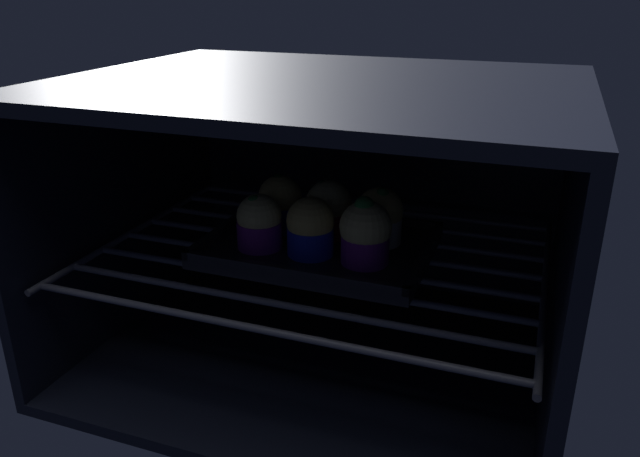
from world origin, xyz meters
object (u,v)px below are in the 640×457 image
object	(u,v)px
baking_tray	(320,247)
muffin_row0_col0	(259,223)
muffin_row1_col0	(280,203)
muffin_row1_col2	(379,217)
muffin_row1_col1	(326,209)
muffin_row0_col2	(365,233)
muffin_row0_col1	(314,228)

from	to	relation	value
baking_tray	muffin_row0_col0	distance (cm)	8.35
baking_tray	muffin_row1_col0	bearing A→B (deg)	155.38
muffin_row1_col2	muffin_row1_col0	bearing A→B (deg)	179.99
muffin_row1_col1	muffin_row1_col0	bearing A→B (deg)	-179.37
muffin_row0_col2	muffin_row1_col1	size ratio (longest dim) A/B	1.13
muffin_row0_col0	muffin_row0_col2	xyz separation A→B (cm)	(13.45, 0.10, 0.54)
muffin_row0_col0	muffin_row0_col2	distance (cm)	13.46
muffin_row0_col2	muffin_row1_col0	distance (cm)	15.00
muffin_row0_col0	muffin_row0_col1	xyz separation A→B (cm)	(7.04, 0.19, 0.16)
muffin_row1_col0	muffin_row1_col2	xyz separation A→B (cm)	(13.47, -0.00, -0.12)
muffin_row1_col0	muffin_row1_col2	size ratio (longest dim) A/B	1.00
baking_tray	muffin_row0_col2	xyz separation A→B (cm)	(6.81, -3.38, 4.21)
muffin_row0_col2	baking_tray	bearing A→B (deg)	153.62
muffin_row1_col1	muffin_row1_col2	distance (cm)	7.09
muffin_row0_col0	muffin_row1_col0	bearing A→B (deg)	90.76
muffin_row0_col2	muffin_row1_col0	bearing A→B (deg)	154.49
muffin_row0_col2	muffin_row1_col0	world-z (taller)	muffin_row0_col2
baking_tray	muffin_row1_col2	xyz separation A→B (cm)	(6.74, 3.08, 3.87)
muffin_row1_col1	muffin_row1_col2	size ratio (longest dim) A/B	0.98
muffin_row1_col1	muffin_row0_col2	bearing A→B (deg)	-42.40
muffin_row0_col1	muffin_row1_col0	xyz separation A→B (cm)	(-7.13, 6.37, 0.15)
baking_tray	muffin_row0_col2	size ratio (longest dim) A/B	3.33
muffin_row0_col0	muffin_row1_col0	distance (cm)	6.57
muffin_row0_col1	baking_tray	bearing A→B (deg)	96.93
muffin_row0_col2	muffin_row1_col2	distance (cm)	6.47
muffin_row0_col1	muffin_row0_col2	xyz separation A→B (cm)	(6.41, -0.09, 0.38)
muffin_row0_col1	muffin_row1_col1	world-z (taller)	muffin_row1_col1
muffin_row0_col0	muffin_row1_col2	xyz separation A→B (cm)	(13.39, 6.56, 0.20)
baking_tray	muffin_row1_col2	distance (cm)	8.36
muffin_row1_col1	baking_tray	bearing A→B (deg)	-83.78
muffin_row0_col0	muffin_row1_col1	size ratio (longest dim) A/B	0.94
muffin_row1_col2	muffin_row0_col0	bearing A→B (deg)	-153.90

